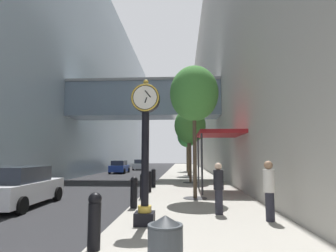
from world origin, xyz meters
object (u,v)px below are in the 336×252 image
at_px(street_tree_mid_far, 188,124).
at_px(pedestrian_walking, 269,189).
at_px(car_blue_mid, 119,167).
at_px(car_white_far, 21,187).
at_px(bollard_sixth, 154,177).
at_px(street_tree_mid_near, 190,126).
at_px(street_tree_far, 187,136).
at_px(street_clock, 145,143).
at_px(trash_bin, 165,251).
at_px(street_tree_near, 194,94).
at_px(bollard_fifth, 149,181).
at_px(bollard_nearest, 94,219).
at_px(bollard_third, 134,191).
at_px(pedestrian_by_clock, 219,187).
at_px(bollard_fourth, 143,185).
at_px(car_silver_near, 141,165).

distance_m(street_tree_mid_far, pedestrian_walking, 19.96).
relative_size(car_blue_mid, car_white_far, 0.96).
xyz_separation_m(bollard_sixth, street_tree_mid_near, (2.41, 3.18, 3.62)).
height_order(street_tree_mid_near, street_tree_far, street_tree_far).
relative_size(street_clock, pedestrian_walking, 2.35).
distance_m(bollard_sixth, trash_bin, 13.08).
relative_size(street_tree_near, car_white_far, 1.39).
height_order(bollard_fifth, street_tree_mid_far, street_tree_mid_far).
height_order(bollard_nearest, bollard_third, same).
bearing_deg(street_tree_far, bollard_sixth, -97.50).
bearing_deg(pedestrian_by_clock, bollard_nearest, -129.97).
distance_m(pedestrian_walking, pedestrian_by_clock, 1.66).
bearing_deg(street_tree_near, trash_bin, -95.46).
distance_m(bollard_fifth, street_tree_near, 5.34).
relative_size(street_clock, car_white_far, 0.93).
xyz_separation_m(street_clock, trash_bin, (0.83, -3.69, -1.76)).
height_order(street_tree_near, pedestrian_walking, street_tree_near).
relative_size(street_tree_mid_far, car_white_far, 1.47).
distance_m(street_tree_near, trash_bin, 9.70).
height_order(bollard_sixth, car_white_far, car_white_far).
relative_size(bollard_third, street_tree_near, 0.19).
bearing_deg(street_tree_mid_far, bollard_fourth, -98.95).
height_order(pedestrian_walking, car_white_far, pedestrian_walking).
bearing_deg(car_silver_near, street_tree_near, -76.35).
bearing_deg(street_clock, street_tree_mid_near, 82.47).
relative_size(bollard_sixth, pedestrian_walking, 0.65).
relative_size(street_clock, street_tree_mid_near, 0.75).
height_order(street_tree_far, car_blue_mid, street_tree_far).
bearing_deg(pedestrian_walking, car_white_far, 164.76).
xyz_separation_m(bollard_nearest, trash_bin, (1.58, -1.59, -0.07)).
relative_size(street_clock, bollard_fifth, 3.60).
height_order(bollard_third, bollard_fifth, same).
xyz_separation_m(street_clock, bollard_third, (-0.76, 2.46, -1.69)).
relative_size(bollard_nearest, bollard_sixth, 1.00).
bearing_deg(car_white_far, bollard_fourth, 18.10).
bearing_deg(bollard_sixth, street_clock, -85.35).
xyz_separation_m(bollard_nearest, pedestrian_walking, (4.44, 2.73, 0.34)).
relative_size(bollard_nearest, street_tree_far, 0.19).
xyz_separation_m(bollard_sixth, car_silver_near, (-4.73, 25.04, 0.03)).
xyz_separation_m(trash_bin, pedestrian_walking, (2.86, 4.32, 0.42)).
height_order(bollard_fourth, street_tree_mid_far, street_tree_mid_far).
distance_m(street_tree_far, car_white_far, 25.75).
height_order(street_tree_mid_near, trash_bin, street_tree_mid_near).
height_order(bollard_sixth, pedestrian_by_clock, pedestrian_by_clock).
xyz_separation_m(bollard_fifth, car_white_far, (-4.83, -3.86, 0.05)).
height_order(bollard_sixth, car_silver_near, car_silver_near).
xyz_separation_m(bollard_sixth, street_tree_far, (2.41, 18.27, 3.94)).
bearing_deg(bollard_fourth, bollard_nearest, -90.00).
relative_size(bollard_sixth, car_silver_near, 0.29).
distance_m(street_clock, street_tree_mid_near, 12.74).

